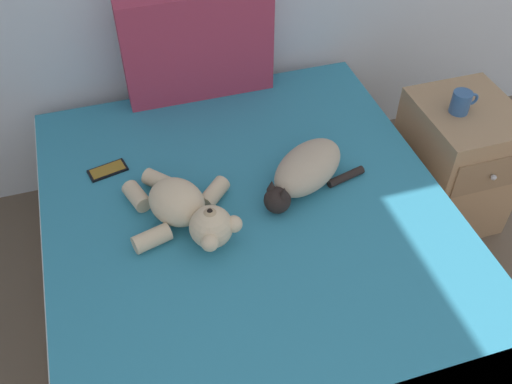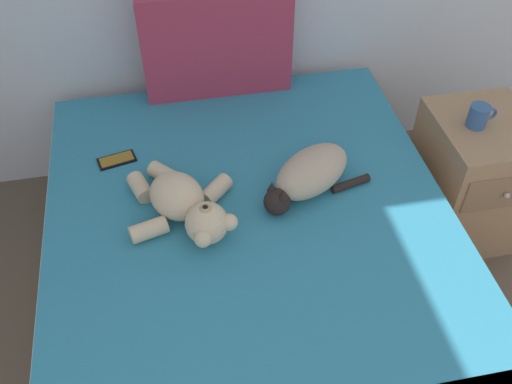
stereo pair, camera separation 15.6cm
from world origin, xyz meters
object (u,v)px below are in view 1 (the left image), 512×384
Objects in this scene: cat at (305,171)px; teddy_bear at (186,210)px; cell_phone at (108,170)px; patterned_cushion at (198,46)px; bed at (258,277)px; mug at (461,102)px; nightstand at (454,163)px.

cat is 0.47m from teddy_bear.
teddy_bear reaches higher than cell_phone.
patterned_cushion is 0.76m from cat.
cat is at bearing -22.68° from cell_phone.
teddy_bear is (-0.47, -0.07, -0.00)m from cat.
bed is 2.99× the size of patterned_cushion.
mug is at bearing 10.85° from cat.
mug is (-0.06, 0.00, 0.35)m from nightstand.
teddy_bear is at bearing 153.27° from bed.
mug is at bearing 177.69° from nightstand.
mug is (0.73, 0.14, 0.06)m from cat.
patterned_cushion is 5.41× the size of mug.
cell_phone is 0.27× the size of nightstand.
mug is at bearing 18.33° from bed.
cat is 0.75m from mug.
bed is at bearing -45.43° from cell_phone.
patterned_cushion is 0.83m from teddy_bear.
nightstand is (0.79, 0.14, -0.29)m from cat.
cell_phone is (-0.47, 0.48, 0.27)m from bed.
teddy_bear reaches higher than cat.
patterned_cushion is 1.32× the size of teddy_bear.
patterned_cushion is (0.00, 0.89, 0.50)m from bed.
patterned_cushion is 1.13m from mug.
cat is (0.24, -0.71, -0.17)m from patterned_cushion.
bed is 1.08m from nightstand.
teddy_bear is at bearing -170.80° from nightstand.
patterned_cushion is 0.67m from cell_phone.
cat is at bearing -169.15° from mug.
patterned_cushion is at bearing 108.47° from cat.
cat is at bearing 37.24° from bed.
bed is at bearing -26.73° from teddy_bear.
mug is (0.97, -0.57, -0.11)m from patterned_cushion.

